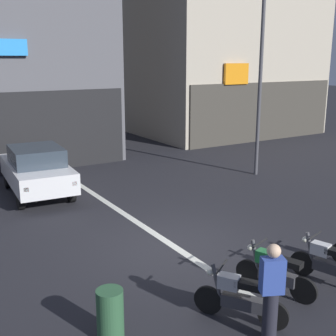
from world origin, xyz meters
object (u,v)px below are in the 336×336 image
object	(u,v)px
motorcycle_silver_row_leftmost	(239,297)
person_by_motorcycles	(271,293)
car_white_crossing_near	(37,169)
motorcycle_green_row_left_mid	(275,271)
motorcycle_white_row_centre	(329,263)
trash_bin	(110,314)
street_lamp	(261,63)

from	to	relation	value
motorcycle_silver_row_leftmost	person_by_motorcycles	xyz separation A→B (m)	(0.05, -0.68, 0.40)
car_white_crossing_near	motorcycle_green_row_left_mid	world-z (taller)	car_white_crossing_near
motorcycle_green_row_left_mid	motorcycle_white_row_centre	distance (m)	1.23
motorcycle_white_row_centre	trash_bin	bearing A→B (deg)	171.66
street_lamp	trash_bin	distance (m)	12.04
motorcycle_green_row_left_mid	person_by_motorcycles	bearing A→B (deg)	-137.46
motorcycle_silver_row_leftmost	person_by_motorcycles	world-z (taller)	person_by_motorcycles
person_by_motorcycles	motorcycle_green_row_left_mid	bearing A→B (deg)	42.54
street_lamp	motorcycle_silver_row_leftmost	bearing A→B (deg)	-134.16
car_white_crossing_near	street_lamp	xyz separation A→B (m)	(8.06, -1.78, 3.38)
person_by_motorcycles	trash_bin	size ratio (longest dim) A/B	1.96
motorcycle_silver_row_leftmost	motorcycle_white_row_centre	distance (m)	2.38
street_lamp	trash_bin	world-z (taller)	street_lamp
street_lamp	trash_bin	size ratio (longest dim) A/B	8.29
street_lamp	person_by_motorcycles	xyz separation A→B (m)	(-7.13, -8.07, -3.41)
motorcycle_green_row_left_mid	trash_bin	world-z (taller)	motorcycle_green_row_left_mid
street_lamp	person_by_motorcycles	size ratio (longest dim) A/B	4.22
street_lamp	motorcycle_white_row_centre	xyz separation A→B (m)	(-4.79, -7.32, -3.81)
car_white_crossing_near	trash_bin	distance (m)	8.55
car_white_crossing_near	motorcycle_silver_row_leftmost	size ratio (longest dim) A/B	2.93
street_lamp	person_by_motorcycles	distance (m)	11.30
motorcycle_silver_row_leftmost	person_by_motorcycles	bearing A→B (deg)	-85.97
car_white_crossing_near	motorcycle_silver_row_leftmost	world-z (taller)	car_white_crossing_near
street_lamp	motorcycle_green_row_left_mid	world-z (taller)	street_lamp
person_by_motorcycles	car_white_crossing_near	bearing A→B (deg)	95.41
trash_bin	motorcycle_green_row_left_mid	bearing A→B (deg)	-6.13
motorcycle_green_row_left_mid	person_by_motorcycles	xyz separation A→B (m)	(-1.14, -1.05, 0.40)
street_lamp	motorcycle_silver_row_leftmost	size ratio (longest dim) A/B	4.90
street_lamp	motorcycle_silver_row_leftmost	xyz separation A→B (m)	(-7.18, -7.39, -3.81)
motorcycle_silver_row_leftmost	car_white_crossing_near	bearing A→B (deg)	95.51
motorcycle_silver_row_leftmost	street_lamp	bearing A→B (deg)	45.84
car_white_crossing_near	motorcycle_green_row_left_mid	size ratio (longest dim) A/B	2.64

